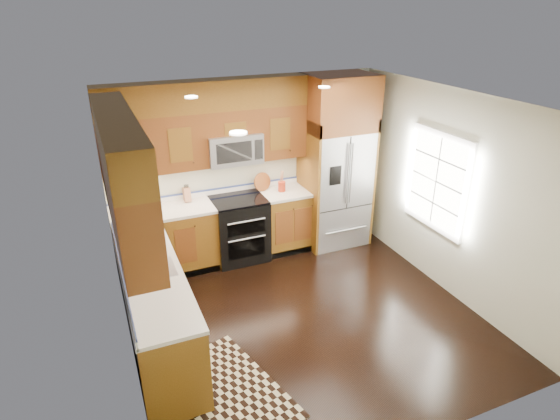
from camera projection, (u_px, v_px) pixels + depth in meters
name	position (u px, v px, depth m)	size (l,w,h in m)	color
ground	(303.00, 316.00, 5.73)	(4.00, 4.00, 0.00)	black
wall_back	(246.00, 166.00, 6.88)	(4.00, 0.02, 2.60)	beige
wall_left	(118.00, 255.00, 4.49)	(0.02, 4.00, 2.60)	beige
wall_right	(448.00, 194.00, 5.91)	(0.02, 4.00, 2.60)	beige
window	(437.00, 181.00, 6.03)	(0.04, 1.10, 1.30)	white
base_cabinets	(185.00, 269.00, 5.87)	(2.85, 3.00, 0.90)	brown
countertop	(191.00, 230.00, 5.82)	(2.86, 3.01, 0.04)	white
upper_cabinets	(176.00, 143.00, 5.41)	(2.85, 3.00, 1.15)	brown
range	(239.00, 229.00, 6.85)	(0.76, 0.67, 0.95)	black
microwave	(233.00, 148.00, 6.47)	(0.76, 0.40, 0.42)	#B2B2B7
refrigerator	(336.00, 162.00, 7.03)	(0.98, 0.75, 2.60)	#B2B2B7
sink_faucet	(146.00, 265.00, 4.90)	(0.54, 0.44, 0.37)	#B2B2B7
rug	(229.00, 391.00, 4.62)	(0.86, 1.44, 0.01)	black
knife_block	(187.00, 194.00, 6.57)	(0.09, 0.13, 0.25)	#A57050
utensil_crock	(282.00, 184.00, 6.91)	(0.12, 0.12, 0.31)	#B32F16
cutting_board	(262.00, 190.00, 6.97)	(0.28, 0.28, 0.02)	brown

